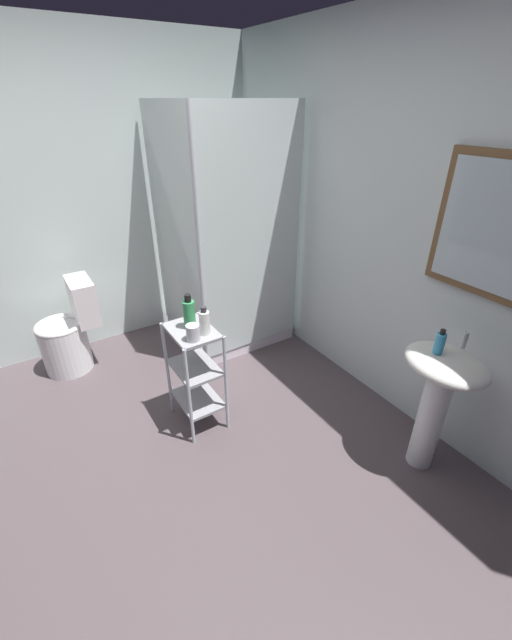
{
  "coord_description": "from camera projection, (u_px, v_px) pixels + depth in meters",
  "views": [
    {
      "loc": [
        1.65,
        -0.28,
        2.0
      ],
      "look_at": [
        -0.08,
        0.84,
        0.83
      ],
      "focal_mm": 22.03,
      "sensor_mm": 36.0,
      "label": 1
    }
  ],
  "objects": [
    {
      "name": "lotion_bottle_white",
      "position": [
        205.0,
        322.0,
        2.36
      ],
      "size": [
        0.06,
        0.06,
        0.19
      ],
      "color": "white",
      "rests_on": "storage_cart"
    },
    {
      "name": "wall_back",
      "position": [
        393.0,
        229.0,
        2.57
      ],
      "size": [
        4.2,
        0.14,
        2.5
      ],
      "color": "silver",
      "rests_on": "ground_plane"
    },
    {
      "name": "toilet",
      "position": [
        70.0,
        334.0,
        3.21
      ],
      "size": [
        0.37,
        0.49,
        0.76
      ],
      "color": "white",
      "rests_on": "ground_plane"
    },
    {
      "name": "wall_left",
      "position": [
        43.0,
        208.0,
        3.06
      ],
      "size": [
        0.1,
        4.2,
        2.5
      ],
      "primitive_type": "cube",
      "color": "silver",
      "rests_on": "ground_plane"
    },
    {
      "name": "storage_cart",
      "position": [
        195.0,
        369.0,
        2.59
      ],
      "size": [
        0.38,
        0.28,
        0.74
      ],
      "color": "silver",
      "rests_on": "ground_plane"
    },
    {
      "name": "body_wash_bottle_green",
      "position": [
        189.0,
        314.0,
        2.42
      ],
      "size": [
        0.07,
        0.07,
        0.23
      ],
      "color": "#379956",
      "rests_on": "storage_cart"
    },
    {
      "name": "shower_stall",
      "position": [
        222.0,
        293.0,
        3.54
      ],
      "size": [
        0.92,
        0.92,
        2.0
      ],
      "color": "white",
      "rests_on": "ground_plane"
    },
    {
      "name": "ground_plane",
      "position": [
        145.0,
        487.0,
        2.32
      ],
      "size": [
        4.2,
        4.2,
        0.02
      ],
      "primitive_type": "cube",
      "color": "#514548"
    },
    {
      "name": "hand_soap_bottle",
      "position": [
        440.0,
        343.0,
        2.07
      ],
      "size": [
        0.05,
        0.05,
        0.14
      ],
      "color": "#389ED1",
      "rests_on": "pedestal_sink"
    },
    {
      "name": "rinse_cup",
      "position": [
        193.0,
        333.0,
        2.32
      ],
      "size": [
        0.08,
        0.08,
        0.1
      ],
      "primitive_type": "cylinder",
      "color": "silver",
      "rests_on": "storage_cart"
    },
    {
      "name": "sink_faucet",
      "position": [
        465.0,
        340.0,
        2.12
      ],
      "size": [
        0.03,
        0.03,
        0.1
      ],
      "primitive_type": "cylinder",
      "color": "silver",
      "rests_on": "pedestal_sink"
    },
    {
      "name": "pedestal_sink",
      "position": [
        439.0,
        389.0,
        2.2
      ],
      "size": [
        0.46,
        0.37,
        0.81
      ],
      "color": "white",
      "rests_on": "ground_plane"
    }
  ]
}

